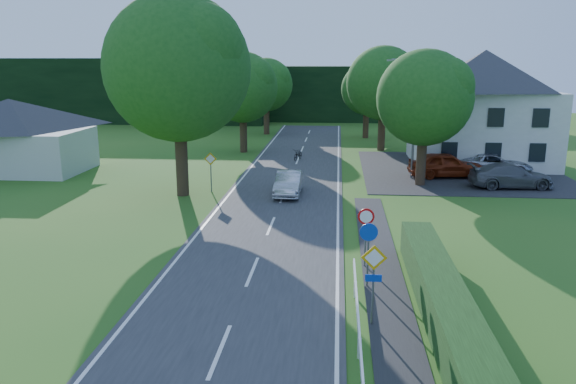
# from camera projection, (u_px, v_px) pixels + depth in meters

# --- Properties ---
(road) EXTENTS (7.00, 80.00, 0.04)m
(road) POSITION_uv_depth(u_px,v_px,m) (275.00, 215.00, 29.17)
(road) COLOR #323234
(road) RESTS_ON ground
(parking_pad) EXTENTS (14.00, 16.00, 0.04)m
(parking_pad) POSITION_uv_depth(u_px,v_px,m) (459.00, 171.00, 40.74)
(parking_pad) COLOR #242426
(parking_pad) RESTS_ON ground
(line_edge_left) EXTENTS (0.12, 80.00, 0.01)m
(line_edge_left) POSITION_uv_depth(u_px,v_px,m) (214.00, 213.00, 29.45)
(line_edge_left) COLOR white
(line_edge_left) RESTS_ON road
(line_edge_right) EXTENTS (0.12, 80.00, 0.01)m
(line_edge_right) POSITION_uv_depth(u_px,v_px,m) (338.00, 216.00, 28.89)
(line_edge_right) COLOR white
(line_edge_right) RESTS_ON road
(line_centre) EXTENTS (0.12, 80.00, 0.01)m
(line_centre) POSITION_uv_depth(u_px,v_px,m) (275.00, 215.00, 29.17)
(line_centre) COLOR white
(line_centre) RESTS_ON road
(tree_main) EXTENTS (9.40, 9.40, 11.64)m
(tree_main) POSITION_uv_depth(u_px,v_px,m) (179.00, 97.00, 32.22)
(tree_main) COLOR #1C5018
(tree_main) RESTS_ON ground
(tree_left_far) EXTENTS (7.00, 7.00, 8.58)m
(tree_left_far) POSITION_uv_depth(u_px,v_px,m) (243.00, 103.00, 47.99)
(tree_left_far) COLOR #1C5018
(tree_left_far) RESTS_ON ground
(tree_right_far) EXTENTS (7.40, 7.40, 9.09)m
(tree_right_far) POSITION_uv_depth(u_px,v_px,m) (383.00, 99.00, 48.84)
(tree_right_far) COLOR #1C5018
(tree_right_far) RESTS_ON ground
(tree_left_back) EXTENTS (6.60, 6.60, 8.07)m
(tree_left_back) POSITION_uv_depth(u_px,v_px,m) (266.00, 96.00, 59.64)
(tree_left_back) COLOR #1C5018
(tree_left_back) RESTS_ON ground
(tree_right_back) EXTENTS (6.20, 6.20, 7.56)m
(tree_right_back) POSITION_uv_depth(u_px,v_px,m) (367.00, 101.00, 56.85)
(tree_right_back) COLOR #1C5018
(tree_right_back) RESTS_ON ground
(tree_right_mid) EXTENTS (7.00, 7.00, 8.58)m
(tree_right_mid) POSITION_uv_depth(u_px,v_px,m) (423.00, 118.00, 35.20)
(tree_right_mid) COLOR #1C5018
(tree_right_mid) RESTS_ON ground
(treeline_left) EXTENTS (44.00, 6.00, 8.00)m
(treeline_left) POSITION_uv_depth(u_px,v_px,m) (93.00, 90.00, 71.36)
(treeline_left) COLOR black
(treeline_left) RESTS_ON ground
(treeline_right) EXTENTS (30.00, 5.00, 7.00)m
(treeline_right) POSITION_uv_depth(u_px,v_px,m) (376.00, 94.00, 72.25)
(treeline_right) COLOR black
(treeline_right) RESTS_ON ground
(bungalow_left) EXTENTS (11.00, 6.50, 5.20)m
(bungalow_left) POSITION_uv_depth(u_px,v_px,m) (12.00, 134.00, 39.96)
(bungalow_left) COLOR #BBBBB6
(bungalow_left) RESTS_ON ground
(house_white) EXTENTS (10.60, 8.40, 8.60)m
(house_white) POSITION_uv_depth(u_px,v_px,m) (482.00, 107.00, 42.45)
(house_white) COLOR silver
(house_white) RESTS_ON ground
(streetlight) EXTENTS (2.03, 0.18, 8.00)m
(streetlight) POSITION_uv_depth(u_px,v_px,m) (413.00, 113.00, 37.14)
(streetlight) COLOR slate
(streetlight) RESTS_ON ground
(sign_priority_right) EXTENTS (0.78, 0.09, 2.59)m
(sign_priority_right) POSITION_uv_depth(u_px,v_px,m) (374.00, 270.00, 16.74)
(sign_priority_right) COLOR slate
(sign_priority_right) RESTS_ON ground
(sign_roundabout) EXTENTS (0.64, 0.08, 2.37)m
(sign_roundabout) POSITION_uv_depth(u_px,v_px,m) (368.00, 242.00, 19.68)
(sign_roundabout) COLOR slate
(sign_roundabout) RESTS_ON ground
(sign_speed_limit) EXTENTS (0.64, 0.11, 2.37)m
(sign_speed_limit) POSITION_uv_depth(u_px,v_px,m) (366.00, 224.00, 21.59)
(sign_speed_limit) COLOR slate
(sign_speed_limit) RESTS_ON ground
(sign_priority_left) EXTENTS (0.78, 0.09, 2.44)m
(sign_priority_left) POSITION_uv_depth(u_px,v_px,m) (211.00, 164.00, 33.99)
(sign_priority_left) COLOR slate
(sign_priority_left) RESTS_ON ground
(moving_car) EXTENTS (1.49, 4.19, 1.38)m
(moving_car) POSITION_uv_depth(u_px,v_px,m) (289.00, 183.00, 33.40)
(moving_car) COLOR silver
(moving_car) RESTS_ON road
(motorcycle) EXTENTS (1.00, 1.81, 0.90)m
(motorcycle) POSITION_uv_depth(u_px,v_px,m) (298.00, 154.00, 44.82)
(motorcycle) COLOR black
(motorcycle) RESTS_ON road
(parked_car_red) EXTENTS (5.23, 2.67, 1.70)m
(parked_car_red) POSITION_uv_depth(u_px,v_px,m) (446.00, 165.00, 38.32)
(parked_car_red) COLOR maroon
(parked_car_red) RESTS_ON parking_pad
(parked_car_silver_a) EXTENTS (4.20, 2.40, 1.31)m
(parked_car_silver_a) POSITION_uv_depth(u_px,v_px,m) (445.00, 153.00, 44.48)
(parked_car_silver_a) COLOR #AFAEB3
(parked_car_silver_a) RESTS_ON parking_pad
(parked_car_grey) EXTENTS (5.27, 2.48, 1.49)m
(parked_car_grey) POSITION_uv_depth(u_px,v_px,m) (511.00, 176.00, 35.20)
(parked_car_grey) COLOR #54555A
(parked_car_grey) RESTS_ON parking_pad
(parked_car_silver_b) EXTENTS (5.38, 2.87, 1.44)m
(parked_car_silver_b) POSITION_uv_depth(u_px,v_px,m) (494.00, 164.00, 39.36)
(parked_car_silver_b) COLOR #AAAAB1
(parked_car_silver_b) RESTS_ON parking_pad
(parasol) EXTENTS (2.61, 2.63, 1.88)m
(parasol) POSITION_uv_depth(u_px,v_px,m) (455.00, 158.00, 40.48)
(parasol) COLOR #B4240E
(parasol) RESTS_ON parking_pad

